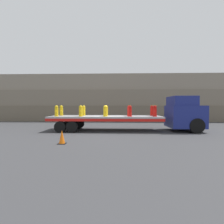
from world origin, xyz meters
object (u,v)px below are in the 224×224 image
Objects in this scene: traffic_cone at (62,137)px; fire_hydrant_yellow_far_0 at (61,111)px; flatbed_trailer at (98,119)px; fire_hydrant_yellow_far_1 at (84,111)px; fire_hydrant_yellow_far_2 at (106,111)px; fire_hydrant_red_near_4 at (155,111)px; fire_hydrant_red_far_4 at (152,111)px; fire_hydrant_yellow_near_0 at (57,111)px; fire_hydrant_red_far_3 at (129,111)px; fire_hydrant_yellow_near_1 at (81,111)px; fire_hydrant_red_near_3 at (130,111)px; fire_hydrant_yellow_near_2 at (105,111)px; truck_cab at (185,113)px.

fire_hydrant_yellow_far_0 is at bearing 108.44° from traffic_cone.
flatbed_trailer is 1.52m from fire_hydrant_yellow_far_1.
fire_hydrant_yellow_far_1 is 1.88m from fire_hydrant_yellow_far_2.
traffic_cone is at bearing -109.14° from fire_hydrant_yellow_far_2.
fire_hydrant_red_far_4 is at bearing 90.00° from fire_hydrant_red_near_4.
fire_hydrant_yellow_near_0 is 1.00× the size of fire_hydrant_red_far_3.
fire_hydrant_red_far_3 is at bearing 0.00° from fire_hydrant_yellow_far_1.
fire_hydrant_yellow_near_1 is 1.00× the size of fire_hydrant_red_far_4.
fire_hydrant_yellow_far_0 and fire_hydrant_yellow_far_2 have the same top height.
fire_hydrant_yellow_far_1 and fire_hydrant_red_near_3 have the same top height.
flatbed_trailer is 2.64m from fire_hydrant_red_far_3.
fire_hydrant_yellow_near_0 and fire_hydrant_yellow_far_1 have the same top height.
fire_hydrant_red_far_4 is (3.76, 1.14, 0.00)m from fire_hydrant_yellow_near_2.
fire_hydrant_yellow_near_2 is 1.00× the size of fire_hydrant_red_far_3.
truck_cab is at bearing -5.23° from fire_hydrant_yellow_far_2.
fire_hydrant_yellow_far_2 is at bearing 16.89° from fire_hydrant_yellow_near_0.
traffic_cone is at bearing -67.20° from fire_hydrant_yellow_near_0.
fire_hydrant_red_near_4 is (-2.48, -0.57, 0.19)m from truck_cab.
fire_hydrant_yellow_far_0 is at bearing 180.00° from fire_hydrant_red_far_4.
fire_hydrant_yellow_near_1 is 1.14m from fire_hydrant_yellow_far_1.
fire_hydrant_yellow_far_0 reaches higher than traffic_cone.
fire_hydrant_red_far_3 is 6.81m from traffic_cone.
fire_hydrant_yellow_far_0 is at bearing 169.69° from flatbed_trailer.
fire_hydrant_yellow_near_1 is at bearing -175.98° from truck_cab.
fire_hydrant_red_far_3 is at bearing 90.00° from fire_hydrant_red_near_3.
fire_hydrant_yellow_near_1 and fire_hydrant_yellow_near_2 have the same top height.
fire_hydrant_yellow_far_0 reaches higher than flatbed_trailer.
fire_hydrant_yellow_near_0 is at bearing -148.73° from fire_hydrant_yellow_far_1.
fire_hydrant_yellow_near_2 reaches higher than traffic_cone.
fire_hydrant_yellow_near_2 is 2.20m from fire_hydrant_red_far_3.
fire_hydrant_red_near_3 is (-4.36, -0.57, 0.19)m from truck_cab.
fire_hydrant_yellow_near_1 is at bearing -31.27° from fire_hydrant_yellow_far_0.
traffic_cone is (-0.04, -5.52, -1.21)m from fire_hydrant_yellow_far_1.
truck_cab reaches higher than flatbed_trailer.
fire_hydrant_red_near_3 is (1.88, -1.14, 0.00)m from fire_hydrant_yellow_far_2.
fire_hydrant_yellow_far_1 is 1.00× the size of fire_hydrant_yellow_near_2.
fire_hydrant_yellow_near_2 is at bearing 180.00° from fire_hydrant_red_near_3.
fire_hydrant_yellow_far_0 is at bearing 168.56° from fire_hydrant_red_near_3.
truck_cab is 0.31× the size of flatbed_trailer.
truck_cab is 3.20× the size of fire_hydrant_red_far_3.
truck_cab is at bearing -3.27° from fire_hydrant_yellow_far_0.
fire_hydrant_yellow_far_2 is 1.00× the size of fire_hydrant_red_near_4.
fire_hydrant_red_far_3 is (1.88, 0.00, 0.00)m from fire_hydrant_yellow_far_2.
fire_hydrant_yellow_near_1 reaches higher than traffic_cone.
truck_cab is 3.20× the size of fire_hydrant_red_far_4.
fire_hydrant_yellow_far_0 is 3.93m from fire_hydrant_yellow_near_2.
fire_hydrant_yellow_far_2 is (1.88, 0.00, 0.00)m from fire_hydrant_yellow_far_1.
fire_hydrant_yellow_near_0 is 7.60m from fire_hydrant_red_far_4.
fire_hydrant_yellow_near_2 reaches higher than flatbed_trailer.
fire_hydrant_red_near_3 is 1.00× the size of fire_hydrant_red_far_4.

